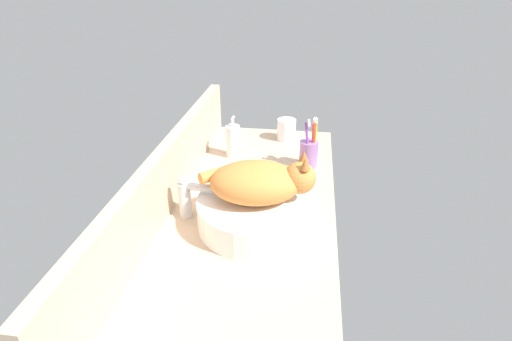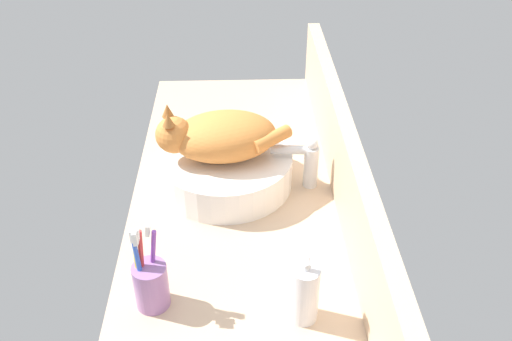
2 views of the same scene
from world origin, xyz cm
name	(u,v)px [view 2 (image 2 of 2)]	position (x,y,z in cm)	size (l,w,h in cm)	color
ground_plane	(239,206)	(0.00, 0.00, -2.00)	(131.67, 52.70, 4.00)	tan
backsplash_panel	(343,165)	(0.00, 24.55, 9.73)	(131.67, 3.60, 19.45)	#CCAD8C
sink_basin	(225,170)	(-6.93, -3.43, 4.20)	(32.93, 32.93, 8.40)	white
cat	(218,136)	(-6.69, -4.78, 14.15)	(19.92, 32.38, 14.00)	orange
faucet	(306,161)	(-5.57, 16.40, 7.30)	(3.60, 11.85, 13.60)	silver
soap_dispenser	(303,293)	(36.62, 11.47, 6.33)	(5.43, 5.43, 15.69)	silver
toothbrush_cup	(149,283)	(32.25, -17.42, 5.54)	(6.64, 6.64, 18.72)	#996BA8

